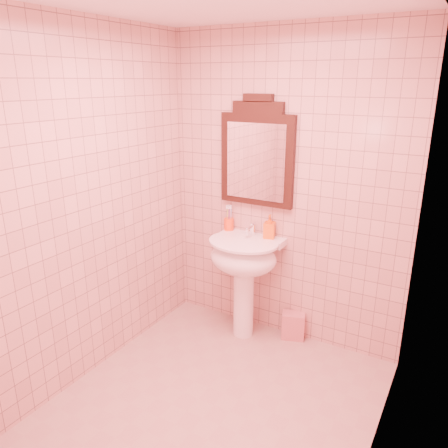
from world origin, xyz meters
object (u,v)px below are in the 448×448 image
Objects in this scene: mirror at (257,155)px; toothbrush_cup at (229,224)px; soap_dispenser at (269,227)px; towel at (293,326)px; pedestal_sink at (244,264)px.

mirror is 4.53× the size of toothbrush_cup.
towel is (0.25, 0.00, -0.85)m from soap_dispenser.
toothbrush_cup is 0.39m from soap_dispenser.
mirror is 3.81× the size of towel.
pedestal_sink is at bearing -36.17° from toothbrush_cup.
mirror is at bearing 175.29° from towel.
toothbrush_cup is (-0.24, 0.18, 0.26)m from pedestal_sink.
mirror is 1.46m from towel.
mirror reaches higher than pedestal_sink.
mirror reaches higher than toothbrush_cup.
mirror is at bearing 152.33° from soap_dispenser.
toothbrush_cup is at bearing -173.88° from mirror.
mirror is at bearing 90.00° from pedestal_sink.
soap_dispenser is at bearing 48.72° from pedestal_sink.
pedestal_sink is 0.37m from soap_dispenser.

